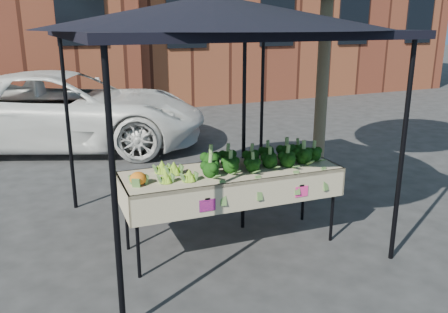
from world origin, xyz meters
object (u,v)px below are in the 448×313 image
at_px(vehicle, 57,6).
at_px(table, 231,208).
at_px(canopy, 214,120).
at_px(street_tree, 326,26).

bearing_deg(vehicle, table, -145.08).
xyz_separation_m(table, vehicle, (-1.13, 5.31, 2.31)).
bearing_deg(canopy, street_tree, 12.46).
height_order(table, street_tree, street_tree).
bearing_deg(street_tree, vehicle, 123.04).
relative_size(vehicle, street_tree, 1.15).
bearing_deg(street_tree, table, -154.56).
distance_m(table, vehicle, 5.90).
bearing_deg(street_tree, canopy, -167.54).
bearing_deg(table, vehicle, 102.07).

